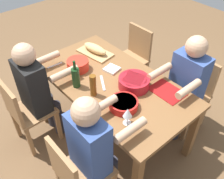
{
  "coord_description": "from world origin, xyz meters",
  "views": [
    {
      "loc": [
        -1.47,
        1.27,
        2.32
      ],
      "look_at": [
        0.0,
        0.0,
        0.63
      ],
      "focal_mm": 40.53,
      "sensor_mm": 36.0,
      "label": 1
    }
  ],
  "objects_px": {
    "diner_near_left": "(185,82)",
    "bread_loaf": "(95,49)",
    "diner_far_left": "(93,144)",
    "chair_far_right": "(25,111)",
    "napkin_stack": "(112,69)",
    "dining_table": "(112,88)",
    "serving_bowl_pasta": "(134,82)",
    "chair_near_left": "(192,90)",
    "serving_bowl_greens": "(78,64)",
    "cutting_board": "(95,53)",
    "wine_bottle": "(76,77)",
    "chair_far_left": "(77,173)",
    "diner_far_right": "(37,87)",
    "serving_bowl_salad": "(124,104)",
    "chair_near_right": "(134,55)",
    "beer_bottle": "(93,85)",
    "wine_glass": "(128,113)"
  },
  "relations": [
    {
      "from": "chair_far_left",
      "to": "beer_bottle",
      "type": "bearing_deg",
      "value": -50.62
    },
    {
      "from": "bread_loaf",
      "to": "chair_far_right",
      "type": "bearing_deg",
      "value": 92.64
    },
    {
      "from": "dining_table",
      "to": "serving_bowl_pasta",
      "type": "height_order",
      "value": "serving_bowl_pasta"
    },
    {
      "from": "diner_near_left",
      "to": "chair_far_left",
      "type": "xyz_separation_m",
      "value": [
        -0.0,
        1.36,
        -0.21
      ]
    },
    {
      "from": "chair_far_right",
      "to": "chair_near_left",
      "type": "bearing_deg",
      "value": -120.71
    },
    {
      "from": "serving_bowl_pasta",
      "to": "wine_glass",
      "type": "xyz_separation_m",
      "value": [
        -0.3,
        0.37,
        0.06
      ]
    },
    {
      "from": "wine_bottle",
      "to": "beer_bottle",
      "type": "relative_size",
      "value": 1.32
    },
    {
      "from": "diner_near_left",
      "to": "bread_loaf",
      "type": "xyz_separation_m",
      "value": [
        0.96,
        0.41,
        0.11
      ]
    },
    {
      "from": "serving_bowl_salad",
      "to": "wine_glass",
      "type": "xyz_separation_m",
      "value": [
        -0.16,
        0.11,
        0.08
      ]
    },
    {
      "from": "chair_far_left",
      "to": "diner_far_right",
      "type": "relative_size",
      "value": 0.71
    },
    {
      "from": "chair_far_left",
      "to": "cutting_board",
      "type": "distance_m",
      "value": 1.38
    },
    {
      "from": "diner_far_left",
      "to": "serving_bowl_greens",
      "type": "xyz_separation_m",
      "value": [
        0.84,
        -0.45,
        0.1
      ]
    },
    {
      "from": "chair_far_right",
      "to": "napkin_stack",
      "type": "bearing_deg",
      "value": -109.73
    },
    {
      "from": "chair_near_left",
      "to": "serving_bowl_greens",
      "type": "height_order",
      "value": "chair_near_left"
    },
    {
      "from": "chair_near_left",
      "to": "serving_bowl_salad",
      "type": "height_order",
      "value": "chair_near_left"
    },
    {
      "from": "chair_far_right",
      "to": "serving_bowl_salad",
      "type": "bearing_deg",
      "value": -142.45
    },
    {
      "from": "chair_near_left",
      "to": "serving_bowl_pasta",
      "type": "xyz_separation_m",
      "value": [
        0.26,
        0.67,
        0.32
      ]
    },
    {
      "from": "chair_far_right",
      "to": "cutting_board",
      "type": "bearing_deg",
      "value": -87.36
    },
    {
      "from": "diner_near_left",
      "to": "bread_loaf",
      "type": "relative_size",
      "value": 3.75
    },
    {
      "from": "chair_far_left",
      "to": "serving_bowl_salad",
      "type": "relative_size",
      "value": 3.28
    },
    {
      "from": "chair_far_right",
      "to": "bread_loaf",
      "type": "relative_size",
      "value": 2.66
    },
    {
      "from": "cutting_board",
      "to": "bread_loaf",
      "type": "xyz_separation_m",
      "value": [
        0.0,
        0.0,
        0.06
      ]
    },
    {
      "from": "cutting_board",
      "to": "wine_bottle",
      "type": "distance_m",
      "value": 0.6
    },
    {
      "from": "diner_far_left",
      "to": "diner_near_left",
      "type": "bearing_deg",
      "value": -90.0
    },
    {
      "from": "chair_far_right",
      "to": "serving_bowl_salad",
      "type": "relative_size",
      "value": 3.28
    },
    {
      "from": "serving_bowl_greens",
      "to": "chair_far_right",
      "type": "bearing_deg",
      "value": 83.36
    },
    {
      "from": "chair_far_left",
      "to": "bread_loaf",
      "type": "bearing_deg",
      "value": -44.74
    },
    {
      "from": "bread_loaf",
      "to": "diner_far_left",
      "type": "bearing_deg",
      "value": 141.34
    },
    {
      "from": "chair_near_right",
      "to": "serving_bowl_pasta",
      "type": "height_order",
      "value": "chair_near_right"
    },
    {
      "from": "bread_loaf",
      "to": "napkin_stack",
      "type": "relative_size",
      "value": 2.29
    },
    {
      "from": "serving_bowl_pasta",
      "to": "napkin_stack",
      "type": "height_order",
      "value": "serving_bowl_pasta"
    },
    {
      "from": "chair_far_left",
      "to": "wine_bottle",
      "type": "relative_size",
      "value": 2.93
    },
    {
      "from": "serving_bowl_greens",
      "to": "chair_near_left",
      "type": "bearing_deg",
      "value": -132.88
    },
    {
      "from": "chair_far_right",
      "to": "wine_glass",
      "type": "xyz_separation_m",
      "value": [
        -0.96,
        -0.51,
        0.37
      ]
    },
    {
      "from": "wine_bottle",
      "to": "diner_far_right",
      "type": "bearing_deg",
      "value": 44.27
    },
    {
      "from": "serving_bowl_greens",
      "to": "cutting_board",
      "type": "relative_size",
      "value": 0.57
    },
    {
      "from": "serving_bowl_pasta",
      "to": "napkin_stack",
      "type": "bearing_deg",
      "value": -2.53
    },
    {
      "from": "dining_table",
      "to": "wine_bottle",
      "type": "relative_size",
      "value": 5.76
    },
    {
      "from": "chair_near_right",
      "to": "bread_loaf",
      "type": "relative_size",
      "value": 2.66
    },
    {
      "from": "chair_near_left",
      "to": "serving_bowl_salad",
      "type": "bearing_deg",
      "value": 82.63
    },
    {
      "from": "serving_bowl_greens",
      "to": "chair_near_right",
      "type": "bearing_deg",
      "value": -85.34
    },
    {
      "from": "serving_bowl_salad",
      "to": "serving_bowl_greens",
      "type": "bearing_deg",
      "value": -1.85
    },
    {
      "from": "diner_far_left",
      "to": "chair_far_right",
      "type": "bearing_deg",
      "value": 11.3
    },
    {
      "from": "dining_table",
      "to": "bread_loaf",
      "type": "bearing_deg",
      "value": -19.74
    },
    {
      "from": "chair_far_right",
      "to": "bread_loaf",
      "type": "bearing_deg",
      "value": -87.36
    },
    {
      "from": "beer_bottle",
      "to": "bread_loaf",
      "type": "bearing_deg",
      "value": -39.12
    },
    {
      "from": "chair_near_left",
      "to": "serving_bowl_pasta",
      "type": "height_order",
      "value": "chair_near_left"
    },
    {
      "from": "serving_bowl_pasta",
      "to": "chair_far_left",
      "type": "bearing_deg",
      "value": 106.39
    },
    {
      "from": "diner_far_left",
      "to": "diner_far_right",
      "type": "relative_size",
      "value": 1.0
    },
    {
      "from": "serving_bowl_pasta",
      "to": "wine_glass",
      "type": "distance_m",
      "value": 0.47
    }
  ]
}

